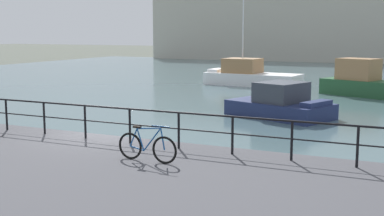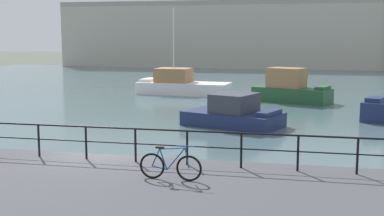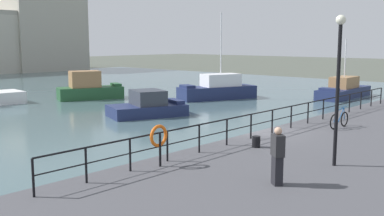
% 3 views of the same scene
% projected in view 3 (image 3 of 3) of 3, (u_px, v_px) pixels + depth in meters
% --- Properties ---
extents(ground_plane, '(240.00, 240.00, 0.00)m').
position_uv_depth(ground_plane, '(259.00, 150.00, 21.17)').
color(ground_plane, '#4C5147').
extents(moored_blue_motorboat, '(5.68, 4.36, 1.76)m').
position_uv_depth(moored_blue_motorboat, '(148.00, 106.00, 30.68)').
color(moored_blue_motorboat, navy).
rests_on(moored_blue_motorboat, water_basin).
extents(moored_harbor_tender, '(7.25, 4.48, 7.52)m').
position_uv_depth(moored_harbor_tender, '(218.00, 89.00, 39.79)').
color(moored_harbor_tender, navy).
rests_on(moored_harbor_tender, water_basin).
extents(moored_green_narrowboat, '(5.90, 4.06, 2.47)m').
position_uv_depth(moored_green_narrowboat, '(89.00, 88.00, 39.69)').
color(moored_green_narrowboat, '#23512D').
rests_on(moored_green_narrowboat, water_basin).
extents(moored_white_yacht, '(7.59, 2.45, 5.26)m').
position_uv_depth(moored_white_yacht, '(344.00, 90.00, 40.74)').
color(moored_white_yacht, navy).
rests_on(moored_white_yacht, water_basin).
extents(quay_railing, '(24.84, 0.07, 1.08)m').
position_uv_depth(quay_railing, '(282.00, 115.00, 20.96)').
color(quay_railing, black).
rests_on(quay_railing, quay_promenade).
extents(parked_bicycle, '(1.77, 0.13, 0.98)m').
position_uv_depth(parked_bicycle, '(339.00, 120.00, 21.62)').
color(parked_bicycle, black).
rests_on(parked_bicycle, quay_promenade).
extents(mooring_bollard, '(0.32, 0.32, 0.44)m').
position_uv_depth(mooring_bollard, '(256.00, 142.00, 17.66)').
color(mooring_bollard, black).
rests_on(mooring_bollard, quay_promenade).
extents(life_ring_stand, '(0.75, 0.16, 1.40)m').
position_uv_depth(life_ring_stand, '(159.00, 137.00, 14.87)').
color(life_ring_stand, black).
rests_on(life_ring_stand, quay_promenade).
extents(quay_lamp_post, '(0.32, 0.32, 4.93)m').
position_uv_depth(quay_lamp_post, '(338.00, 72.00, 14.64)').
color(quay_lamp_post, black).
rests_on(quay_lamp_post, quay_promenade).
extents(standing_person, '(0.49, 0.52, 1.69)m').
position_uv_depth(standing_person, '(278.00, 156.00, 12.93)').
color(standing_person, black).
rests_on(standing_person, quay_promenade).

